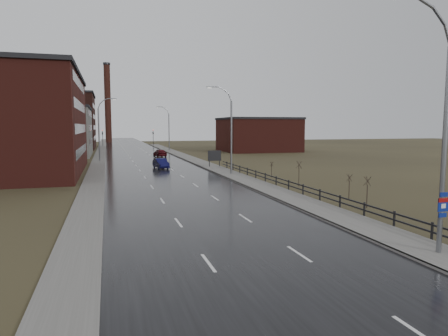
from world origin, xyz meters
TOP-DOWN VIEW (x-y plane):
  - ground at (0.00, 0.00)m, footprint 320.00×320.00m
  - road at (0.00, 60.00)m, footprint 14.00×300.00m
  - sidewalk_right at (8.60, 35.00)m, footprint 3.20×180.00m
  - curb_right at (7.08, 35.00)m, footprint 0.16×180.00m
  - sidewalk_left at (-8.20, 60.00)m, footprint 2.40×260.00m
  - warehouse_mid at (-17.99, 78.00)m, footprint 16.32×20.40m
  - warehouse_far at (-22.99, 108.00)m, footprint 26.52×24.48m
  - building_right at (30.30, 82.00)m, footprint 18.36×16.32m
  - smokestack at (-6.00, 150.00)m, footprint 2.70×2.70m
  - streetlight_main at (8.47, 2.00)m, footprint 3.91×0.29m
  - streetlight_right_mid at (8.50, 36.00)m, footprint 3.36×0.28m
  - streetlight_left at (-7.70, 62.00)m, footprint 3.36×0.28m
  - streetlight_right_far at (8.50, 90.00)m, footprint 3.36×0.28m
  - guardrail at (10.30, 18.31)m, footprint 0.10×53.05m
  - shrub_c at (12.61, 12.90)m, footprint 0.58×0.61m
  - shrub_d at (13.57, 16.73)m, footprint 0.51×0.54m
  - shrub_e at (12.75, 24.66)m, footprint 0.63×0.67m
  - shrub_f at (12.88, 32.28)m, footprint 0.46×0.49m
  - billboard at (9.10, 45.60)m, footprint 2.09×0.17m
  - traffic_light_left at (-8.00, 120.00)m, footprint 0.58×2.73m
  - traffic_light_right at (8.00, 120.00)m, footprint 0.58×2.73m
  - car_near at (1.01, 46.46)m, footprint 2.10×4.61m
  - car_far at (3.75, 69.11)m, footprint 2.55×5.03m

SIDE VIEW (x-z plane):
  - ground at x=0.00m, z-range 0.00..0.00m
  - road at x=0.00m, z-range 0.00..0.06m
  - sidewalk_left at x=-8.20m, z-range 0.00..0.12m
  - sidewalk_right at x=8.60m, z-range 0.00..0.18m
  - curb_right at x=7.08m, z-range 0.00..0.18m
  - guardrail at x=10.30m, z-range 0.16..1.26m
  - car_near at x=1.01m, z-range 0.00..1.47m
  - car_far at x=3.75m, z-range 0.00..1.64m
  - shrub_f at x=12.88m, z-range 0.06..1.99m
  - shrub_d at x=13.57m, z-range 0.07..2.22m
  - shrub_c at x=12.61m, z-range 0.08..2.54m
  - shrub_e at x=12.75m, z-range 0.08..2.76m
  - billboard at x=9.10m, z-range 0.44..3.07m
  - building_right at x=30.30m, z-range 0.01..8.51m
  - traffic_light_left at x=-8.00m, z-range 1.95..7.25m
  - traffic_light_right at x=8.00m, z-range 1.95..7.25m
  - warehouse_mid at x=-17.99m, z-range 0.01..10.51m
  - streetlight_right_mid at x=8.50m, z-range 0.16..11.51m
  - streetlight_left at x=-7.70m, z-range 0.16..11.51m
  - streetlight_right_far at x=8.50m, z-range 0.16..11.51m
  - streetlight_main at x=8.47m, z-range 0.01..12.11m
  - warehouse_far at x=-22.99m, z-range 0.01..15.51m
  - smokestack at x=-6.00m, z-range 0.15..30.85m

